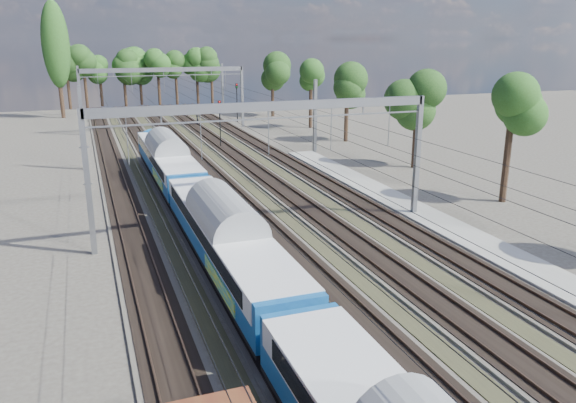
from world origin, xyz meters
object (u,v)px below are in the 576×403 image
object	(u,v)px
signal_far	(237,98)
worker	(197,120)
emu_train	(227,231)
signal_near	(220,118)

from	to	relation	value
signal_far	worker	bearing A→B (deg)	-147.81
emu_train	signal_near	size ratio (longest dim) A/B	11.58
worker	signal_near	xyz separation A→B (m)	(-0.85, -18.82, 2.79)
signal_near	signal_far	world-z (taller)	signal_far
emu_train	worker	xyz separation A→B (m)	(9.64, 57.44, -1.87)
signal_far	emu_train	bearing A→B (deg)	-88.89
emu_train	signal_far	world-z (taller)	signal_far
emu_train	signal_far	xyz separation A→B (m)	(16.51, 59.35, 1.16)
worker	signal_near	world-z (taller)	signal_near
emu_train	worker	bearing A→B (deg)	80.48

